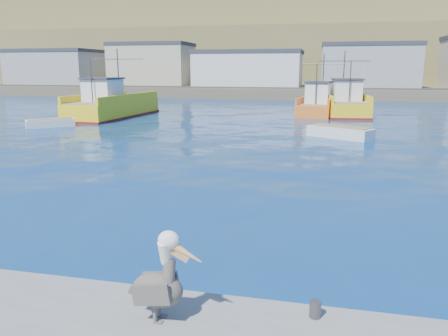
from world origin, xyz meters
name	(u,v)px	position (x,y,z in m)	size (l,w,h in m)	color
ground	(200,250)	(0.00, 0.00, 0.00)	(260.00, 260.00, 0.00)	navy
dock_bollards	(181,294)	(0.60, -3.40, 0.65)	(36.20, 0.20, 0.30)	#4C4C4C
far_shore	(314,51)	(0.00, 109.20, 8.98)	(200.00, 81.00, 24.00)	brown
trawler_yellow_a	(112,106)	(-17.19, 29.22, 1.09)	(5.56, 12.41, 6.63)	yellow
trawler_yellow_b	(344,104)	(5.07, 36.80, 1.03)	(5.23, 11.40, 6.49)	yellow
boat_orange	(320,104)	(2.62, 35.95, 1.05)	(4.76, 9.10, 6.13)	orange
skiff_left	(50,124)	(-18.71, 21.22, 0.26)	(3.65, 3.36, 0.80)	silver
skiff_mid	(340,133)	(4.19, 20.54, 0.31)	(4.59, 3.66, 0.97)	silver
pelican	(160,282)	(0.46, -4.05, 1.19)	(1.30, 0.54, 1.61)	#595451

